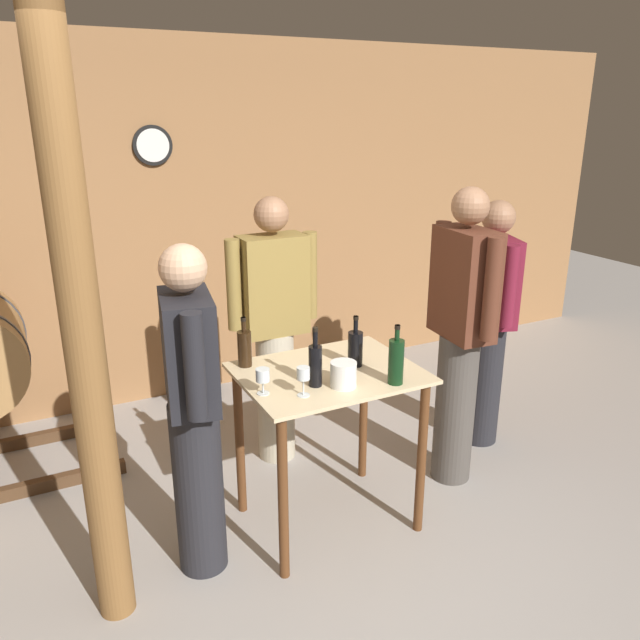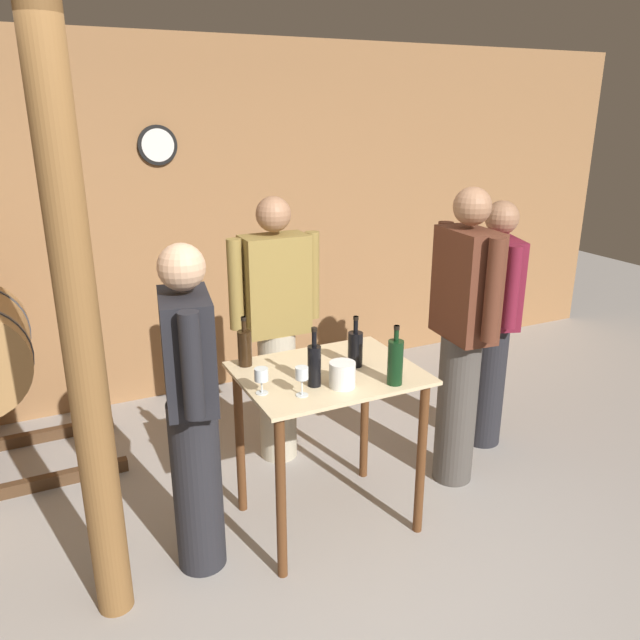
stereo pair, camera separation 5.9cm
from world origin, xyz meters
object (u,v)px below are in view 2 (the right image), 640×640
Objects in this scene: wine_bottle_left at (314,364)px; person_host at (462,334)px; wine_bottle_far_left at (245,347)px; person_visitor_near_door at (192,408)px; wine_bottle_center at (355,348)px; person_visitor_bearded at (276,326)px; ice_bucket at (342,375)px; wine_glass_near_center at (302,375)px; person_visitor_with_scarf at (492,321)px; wooden_post at (81,333)px; wine_bottle_right at (395,361)px; wine_glass_near_left at (261,376)px.

wine_bottle_left is 0.17× the size of person_host.
person_visitor_near_door is (-0.37, -0.30, -0.14)m from wine_bottle_far_left.
person_host is at bearing 2.90° from wine_bottle_center.
wine_bottle_far_left is at bearing -126.97° from person_visitor_bearded.
person_host reaches higher than ice_bucket.
wine_glass_near_center is 1.68m from person_visitor_with_scarf.
wooden_post is at bearing -173.42° from wine_bottle_center.
wine_glass_near_center is 0.22m from ice_bucket.
wine_bottle_right is 0.18× the size of person_visitor_with_scarf.
wine_bottle_center is (1.33, 0.15, -0.34)m from wooden_post.
wine_glass_near_center is 1.00m from person_visitor_bearded.
person_host reaches higher than wine_bottle_left.
wine_bottle_far_left is at bearing 104.40° from wine_glass_near_center.
wine_bottle_left is 0.13m from wine_glass_near_center.
wine_bottle_center is (0.52, -0.26, -0.00)m from wine_bottle_far_left.
wine_bottle_center is at bearing 10.17° from wine_glass_near_left.
wine_bottle_far_left is 0.16× the size of person_visitor_near_door.
wooden_post is at bearing 177.63° from ice_bucket.
wine_glass_near_center is 0.54m from person_visitor_near_door.
ice_bucket is at bearing -132.12° from wine_bottle_center.
person_visitor_bearded is at bearing 140.42° from person_host.
wine_bottle_left is 0.15m from ice_bucket.
wine_bottle_far_left is 0.36m from wine_glass_near_left.
person_host reaches higher than wine_glass_near_left.
wooden_post is at bearing 174.68° from wine_bottle_right.
person_visitor_bearded is (0.16, 0.89, -0.11)m from wine_bottle_left.
wooden_post is 1.50× the size of person_host.
wine_bottle_center is at bearing 6.58° from wooden_post.
wine_glass_near_center is 0.08× the size of person_host.
person_host is (0.66, 0.32, -0.07)m from wine_bottle_right.
person_host is at bearing -39.58° from person_visitor_bearded.
wine_bottle_right is (1.40, -0.13, -0.32)m from wooden_post.
person_visitor_near_door is at bearing 161.31° from wine_glass_near_center.
person_visitor_with_scarf is (1.20, 0.32, -0.13)m from wine_bottle_center.
person_host is (1.13, 0.24, -0.06)m from wine_glass_near_center.
person_visitor_bearded is at bearing 87.71° from ice_bucket.
person_visitor_near_door is (-0.89, -0.04, -0.13)m from wine_bottle_center.
person_visitor_bearded reaches higher than person_visitor_near_door.
wine_bottle_far_left is 0.50m from person_visitor_near_door.
person_visitor_near_door reaches higher than wine_glass_near_left.
person_visitor_near_door is (-1.62, -0.08, -0.08)m from person_host.
person_visitor_with_scarf reaches higher than wine_glass_near_center.
person_visitor_bearded is at bearing 37.47° from wooden_post.
person_host is at bearing -10.09° from wine_bottle_far_left.
wine_glass_near_center is at bearing -18.69° from person_visitor_near_door.
ice_bucket is 1.48m from person_visitor_with_scarf.
wine_bottle_right is 0.18× the size of person_visitor_near_door.
wine_glass_near_center is (0.93, -0.05, -0.34)m from wooden_post.
person_visitor_near_door is at bearing -133.01° from person_visitor_bearded.
person_host is at bearing 6.09° from wine_glass_near_left.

